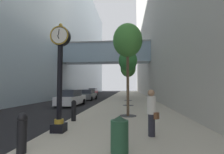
% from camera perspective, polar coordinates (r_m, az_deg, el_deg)
% --- Properties ---
extents(ground_plane, '(110.00, 110.00, 0.00)m').
position_cam_1_polar(ground_plane, '(28.86, -1.30, -7.39)').
color(ground_plane, black).
rests_on(ground_plane, ground).
extents(sidewalk_right, '(7.11, 80.00, 0.14)m').
position_cam_1_polar(sidewalk_right, '(31.64, 5.82, -6.89)').
color(sidewalk_right, '#ADA593').
rests_on(sidewalk_right, ground).
extents(building_block_left, '(24.39, 80.00, 30.30)m').
position_cam_1_polar(building_block_left, '(37.65, -20.64, 17.17)').
color(building_block_left, '#93A8B7').
rests_on(building_block_left, ground).
extents(street_clock, '(0.84, 0.55, 4.66)m').
position_cam_1_polar(street_clock, '(7.52, -17.36, 1.89)').
color(street_clock, black).
rests_on(street_clock, sidewalk_right).
extents(bollard_nearest, '(0.28, 0.28, 1.15)m').
position_cam_1_polar(bollard_nearest, '(5.68, -28.34, -16.13)').
color(bollard_nearest, black).
rests_on(bollard_nearest, sidewalk_right).
extents(bollard_third, '(0.28, 0.28, 1.15)m').
position_cam_1_polar(bollard_third, '(9.76, -12.92, -10.89)').
color(bollard_third, black).
rests_on(bollard_third, sidewalk_right).
extents(street_tree_near, '(1.95, 1.95, 6.12)m').
position_cam_1_polar(street_tree_near, '(11.48, 5.32, 12.06)').
color(street_tree_near, '#333335').
rests_on(street_tree_near, sidewalk_right).
extents(street_tree_mid_near, '(1.91, 1.91, 5.70)m').
position_cam_1_polar(street_tree_mid_near, '(17.41, 5.44, 5.43)').
color(street_tree_mid_near, '#333335').
rests_on(street_tree_mid_near, sidewalk_right).
extents(street_tree_mid_far, '(2.11, 2.11, 5.68)m').
position_cam_1_polar(street_tree_mid_far, '(23.48, 5.50, 2.87)').
color(street_tree_mid_far, '#333335').
rests_on(street_tree_mid_far, sidewalk_right).
extents(trash_bin, '(0.53, 0.53, 1.05)m').
position_cam_1_polar(trash_bin, '(5.13, 2.56, -18.69)').
color(trash_bin, '#234C33').
rests_on(trash_bin, sidewalk_right).
extents(pedestrian_walking, '(0.52, 0.50, 1.79)m').
position_cam_1_polar(pedestrian_walking, '(6.77, 13.33, -11.29)').
color(pedestrian_walking, '#23232D').
rests_on(pedestrian_walking, sidewalk_right).
extents(pedestrian_by_clock, '(0.47, 0.47, 1.62)m').
position_cam_1_polar(pedestrian_by_clock, '(17.18, 13.25, -6.74)').
color(pedestrian_by_clock, '#23232D').
rests_on(pedestrian_by_clock, sidewalk_right).
extents(car_white_near, '(2.19, 4.73, 1.72)m').
position_cam_1_polar(car_white_near, '(18.45, -13.84, -6.99)').
color(car_white_near, silver).
rests_on(car_white_near, ground).
extents(car_grey_mid, '(2.10, 4.39, 1.62)m').
position_cam_1_polar(car_grey_mid, '(26.03, -8.11, -6.05)').
color(car_grey_mid, slate).
rests_on(car_grey_mid, ground).
extents(car_red_far, '(2.08, 4.67, 1.70)m').
position_cam_1_polar(car_red_far, '(40.64, -6.49, -5.03)').
color(car_red_far, '#AD191E').
rests_on(car_red_far, ground).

